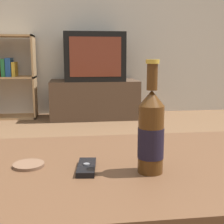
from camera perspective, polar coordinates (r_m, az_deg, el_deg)
back_wall at (r=3.87m, az=-6.49°, el=19.18°), size 8.00×0.05×2.60m
coffee_table at (r=0.87m, az=-1.26°, el=-13.10°), size 1.29×0.61×0.41m
tv_stand at (r=3.54m, az=-3.28°, el=2.38°), size 0.98×0.50×0.42m
television at (r=3.50m, az=-3.36°, el=10.04°), size 0.65×0.50×0.52m
bookshelf at (r=3.67m, az=-17.96°, el=6.53°), size 0.48×0.30×0.92m
beer_bottle at (r=0.77m, az=7.14°, el=-3.73°), size 0.06×0.06×0.28m
cell_phone at (r=0.81m, az=-4.68°, el=-10.04°), size 0.06×0.12×0.02m
coaster at (r=0.86m, az=-15.00°, el=-9.34°), size 0.08×0.08×0.01m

